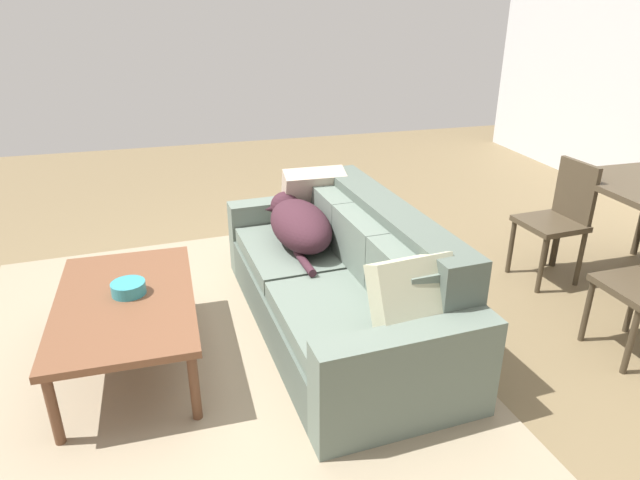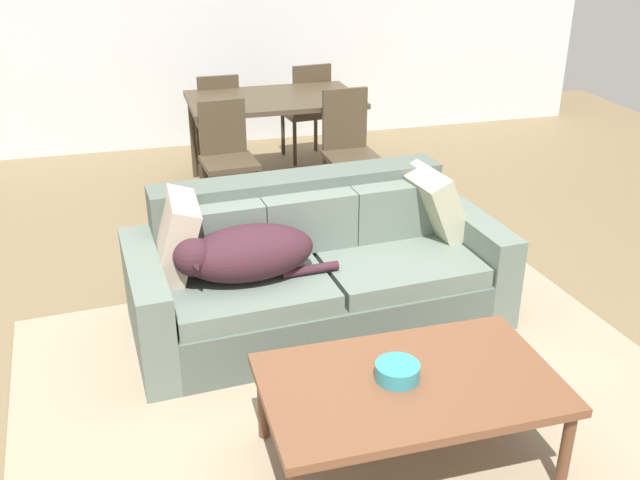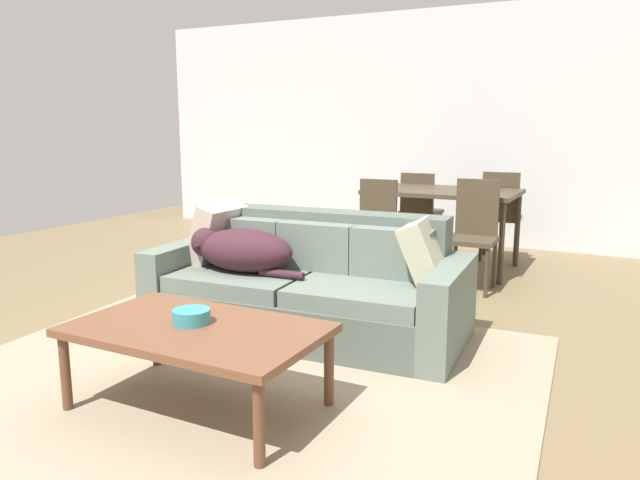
{
  "view_description": "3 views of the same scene",
  "coord_description": "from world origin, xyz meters",
  "px_view_note": "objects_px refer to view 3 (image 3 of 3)",
  "views": [
    {
      "loc": [
        3.01,
        -0.62,
        1.95
      ],
      "look_at": [
        -0.14,
        0.26,
        0.51
      ],
      "focal_mm": 31.23,
      "sensor_mm": 36.0,
      "label": 1
    },
    {
      "loc": [
        -0.85,
        -3.2,
        2.22
      ],
      "look_at": [
        0.08,
        0.17,
        0.58
      ],
      "focal_mm": 40.43,
      "sensor_mm": 36.0,
      "label": 2
    },
    {
      "loc": [
        2.01,
        -3.2,
        1.41
      ],
      "look_at": [
        0.34,
        0.04,
        0.71
      ],
      "focal_mm": 34.45,
      "sensor_mm": 36.0,
      "label": 3
    }
  ],
  "objects_px": {
    "throw_pillow_by_right_arm": "(425,253)",
    "dining_table": "(443,197)",
    "coffee_table": "(197,334)",
    "dining_chair_far_right": "(501,212)",
    "dining_chair_far_left": "(420,208)",
    "couch": "(311,288)",
    "dog_on_left_cushion": "(241,250)",
    "dining_chair_near_right": "(474,230)",
    "throw_pillow_by_left_arm": "(217,234)",
    "bowl_on_coffee_table": "(192,316)",
    "dining_chair_near_left": "(374,222)"
  },
  "relations": [
    {
      "from": "throw_pillow_by_left_arm",
      "to": "dining_chair_near_right",
      "type": "relative_size",
      "value": 0.47
    },
    {
      "from": "coffee_table",
      "to": "dining_chair_far_left",
      "type": "height_order",
      "value": "dining_chair_far_left"
    },
    {
      "from": "throw_pillow_by_left_arm",
      "to": "coffee_table",
      "type": "xyz_separation_m",
      "value": [
        0.83,
        -1.29,
        -0.22
      ]
    },
    {
      "from": "throw_pillow_by_right_arm",
      "to": "dining_chair_far_left",
      "type": "bearing_deg",
      "value": 108.94
    },
    {
      "from": "bowl_on_coffee_table",
      "to": "dining_chair_near_right",
      "type": "xyz_separation_m",
      "value": [
        0.7,
        2.88,
        0.04
      ]
    },
    {
      "from": "dog_on_left_cushion",
      "to": "throw_pillow_by_left_arm",
      "type": "bearing_deg",
      "value": 146.82
    },
    {
      "from": "bowl_on_coffee_table",
      "to": "dining_chair_far_right",
      "type": "height_order",
      "value": "dining_chair_far_right"
    },
    {
      "from": "dog_on_left_cushion",
      "to": "dining_table",
      "type": "bearing_deg",
      "value": 70.48
    },
    {
      "from": "couch",
      "to": "dining_chair_far_right",
      "type": "height_order",
      "value": "dining_chair_far_right"
    },
    {
      "from": "dog_on_left_cushion",
      "to": "dining_chair_far_right",
      "type": "xyz_separation_m",
      "value": [
        1.13,
        3.0,
        -0.05
      ]
    },
    {
      "from": "dining_chair_near_right",
      "to": "dining_chair_far_left",
      "type": "xyz_separation_m",
      "value": [
        -0.86,
        1.16,
        -0.01
      ]
    },
    {
      "from": "dining_table",
      "to": "dining_chair_near_left",
      "type": "height_order",
      "value": "dining_chair_near_left"
    },
    {
      "from": "couch",
      "to": "dining_chair_far_left",
      "type": "distance_m",
      "value": 2.79
    },
    {
      "from": "coffee_table",
      "to": "dining_chair_near_right",
      "type": "distance_m",
      "value": 2.98
    },
    {
      "from": "throw_pillow_by_left_arm",
      "to": "dining_chair_near_right",
      "type": "distance_m",
      "value": 2.19
    },
    {
      "from": "dining_chair_far_right",
      "to": "throw_pillow_by_right_arm",
      "type": "bearing_deg",
      "value": 85.46
    },
    {
      "from": "dining_table",
      "to": "dining_chair_near_right",
      "type": "bearing_deg",
      "value": -54.01
    },
    {
      "from": "couch",
      "to": "dining_table",
      "type": "xyz_separation_m",
      "value": [
        0.25,
        2.25,
        0.4
      ]
    },
    {
      "from": "throw_pillow_by_right_arm",
      "to": "dining_chair_far_right",
      "type": "relative_size",
      "value": 0.45
    },
    {
      "from": "throw_pillow_by_left_arm",
      "to": "coffee_table",
      "type": "height_order",
      "value": "throw_pillow_by_left_arm"
    },
    {
      "from": "dining_chair_near_right",
      "to": "dining_table",
      "type": "bearing_deg",
      "value": 124.62
    },
    {
      "from": "throw_pillow_by_right_arm",
      "to": "bowl_on_coffee_table",
      "type": "relative_size",
      "value": 2.21
    },
    {
      "from": "throw_pillow_by_left_arm",
      "to": "bowl_on_coffee_table",
      "type": "distance_m",
      "value": 1.5
    },
    {
      "from": "dining_table",
      "to": "bowl_on_coffee_table",
      "type": "bearing_deg",
      "value": -93.87
    },
    {
      "from": "coffee_table",
      "to": "dining_chair_far_right",
      "type": "bearing_deg",
      "value": 81.24
    },
    {
      "from": "throw_pillow_by_right_arm",
      "to": "bowl_on_coffee_table",
      "type": "bearing_deg",
      "value": -118.82
    },
    {
      "from": "dining_table",
      "to": "dining_chair_far_left",
      "type": "bearing_deg",
      "value": 127.3
    },
    {
      "from": "coffee_table",
      "to": "dining_chair_near_left",
      "type": "relative_size",
      "value": 1.39
    },
    {
      "from": "dog_on_left_cushion",
      "to": "dining_chair_far_right",
      "type": "bearing_deg",
      "value": 65.62
    },
    {
      "from": "dining_chair_far_left",
      "to": "couch",
      "type": "bearing_deg",
      "value": 91.87
    },
    {
      "from": "couch",
      "to": "throw_pillow_by_right_arm",
      "type": "bearing_deg",
      "value": 3.97
    },
    {
      "from": "couch",
      "to": "bowl_on_coffee_table",
      "type": "relative_size",
      "value": 11.47
    },
    {
      "from": "dining_chair_far_left",
      "to": "dog_on_left_cushion",
      "type": "bearing_deg",
      "value": 83.24
    },
    {
      "from": "throw_pillow_by_left_arm",
      "to": "dining_chair_far_right",
      "type": "relative_size",
      "value": 0.47
    },
    {
      "from": "couch",
      "to": "coffee_table",
      "type": "xyz_separation_m",
      "value": [
        0.06,
        -1.29,
        0.09
      ]
    },
    {
      "from": "coffee_table",
      "to": "bowl_on_coffee_table",
      "type": "height_order",
      "value": "bowl_on_coffee_table"
    },
    {
      "from": "throw_pillow_by_right_arm",
      "to": "dining_table",
      "type": "xyz_separation_m",
      "value": [
        -0.51,
        2.14,
        0.1
      ]
    },
    {
      "from": "dog_on_left_cushion",
      "to": "throw_pillow_by_right_arm",
      "type": "distance_m",
      "value": 1.24
    },
    {
      "from": "throw_pillow_by_right_arm",
      "to": "dining_chair_far_left",
      "type": "height_order",
      "value": "dining_chair_far_left"
    },
    {
      "from": "dog_on_left_cushion",
      "to": "dining_chair_near_right",
      "type": "xyz_separation_m",
      "value": [
        1.15,
        1.8,
        -0.05
      ]
    },
    {
      "from": "throw_pillow_by_right_arm",
      "to": "dining_table",
      "type": "relative_size",
      "value": 0.29
    },
    {
      "from": "couch",
      "to": "dining_table",
      "type": "distance_m",
      "value": 2.3
    },
    {
      "from": "bowl_on_coffee_table",
      "to": "dining_chair_near_left",
      "type": "xyz_separation_m",
      "value": [
        -0.25,
        2.96,
        0.03
      ]
    },
    {
      "from": "throw_pillow_by_right_arm",
      "to": "bowl_on_coffee_table",
      "type": "distance_m",
      "value": 1.57
    },
    {
      "from": "bowl_on_coffee_table",
      "to": "dining_chair_near_right",
      "type": "distance_m",
      "value": 2.96
    },
    {
      "from": "dining_table",
      "to": "dining_chair_far_right",
      "type": "relative_size",
      "value": 1.52
    },
    {
      "from": "dining_chair_near_right",
      "to": "coffee_table",
      "type": "bearing_deg",
      "value": -103.98
    },
    {
      "from": "dining_chair_far_right",
      "to": "dining_chair_far_left",
      "type": "bearing_deg",
      "value": -3.08
    },
    {
      "from": "throw_pillow_by_right_arm",
      "to": "couch",
      "type": "bearing_deg",
      "value": -172.29
    },
    {
      "from": "couch",
      "to": "dining_table",
      "type": "relative_size",
      "value": 1.53
    }
  ]
}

